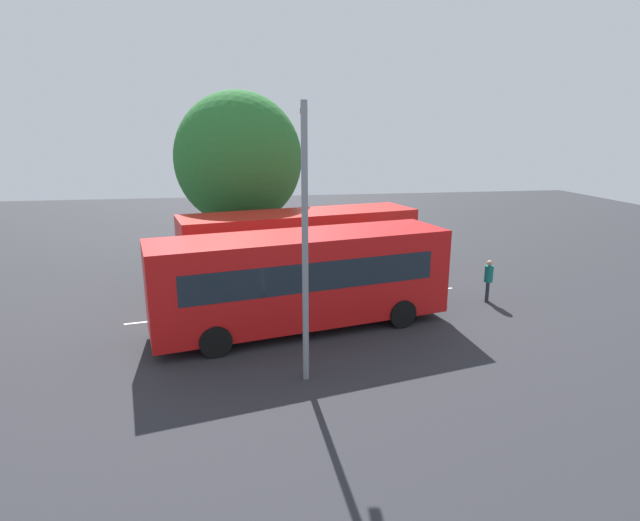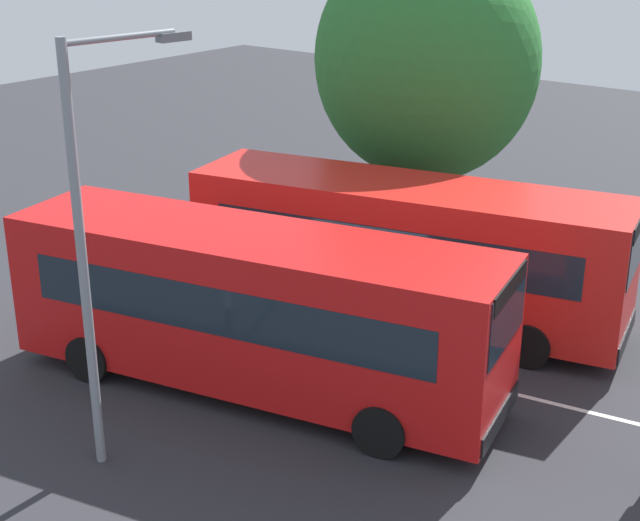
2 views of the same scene
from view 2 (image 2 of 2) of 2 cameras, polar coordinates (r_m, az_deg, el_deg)
The scene contains 6 objects.
ground_plane at distance 19.55m, azimuth 1.27°, elevation -5.58°, with size 64.60×64.60×0.00m, color #2B2B30.
bus_far_left at distance 17.45m, azimuth -4.00°, elevation -2.79°, with size 9.87×4.40×3.13m.
bus_center_left at distance 20.48m, azimuth 5.38°, elevation 0.84°, with size 9.87×4.45×3.13m.
street_lamp at distance 14.80m, azimuth -13.71°, elevation 1.86°, with size 0.46×2.31×6.98m.
depot_tree at distance 24.41m, azimuth 6.47°, elevation 12.04°, with size 5.90×5.31×8.11m.
lane_stripe_outer_left at distance 19.54m, azimuth 1.27°, elevation -5.57°, with size 12.69×0.12×0.01m, color silver.
Camera 2 is at (10.44, -14.03, 8.73)m, focal length 52.37 mm.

